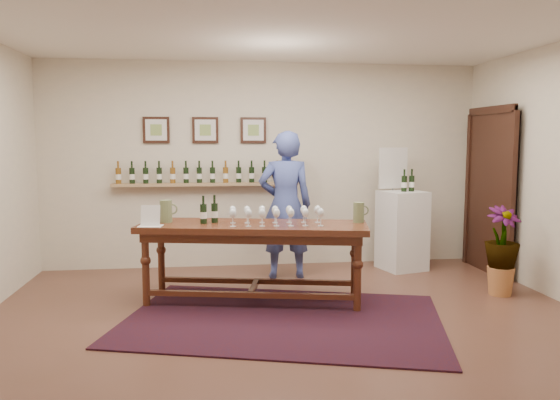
{
  "coord_description": "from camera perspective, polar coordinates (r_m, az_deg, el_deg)",
  "views": [
    {
      "loc": [
        -0.76,
        -5.01,
        1.74
      ],
      "look_at": [
        0.0,
        0.8,
        1.1
      ],
      "focal_mm": 35.0,
      "sensor_mm": 36.0,
      "label": 1
    }
  ],
  "objects": [
    {
      "name": "ground",
      "position": [
        5.36,
        1.13,
        -12.72
      ],
      "size": [
        6.0,
        6.0,
        0.0
      ],
      "primitive_type": "plane",
      "color": "brown",
      "rests_on": "ground"
    },
    {
      "name": "room_shell",
      "position": [
        7.47,
        15.19,
        1.26
      ],
      "size": [
        6.0,
        6.0,
        6.0
      ],
      "color": "beige",
      "rests_on": "ground"
    },
    {
      "name": "rug",
      "position": [
        5.44,
        0.29,
        -12.35
      ],
      "size": [
        3.47,
        2.78,
        0.02
      ],
      "primitive_type": "cube",
      "rotation": [
        0.0,
        0.0,
        -0.28
      ],
      "color": "#44100C",
      "rests_on": "ground"
    },
    {
      "name": "tasting_table",
      "position": [
        5.86,
        -2.81,
        -3.72
      ],
      "size": [
        2.52,
        1.25,
        0.86
      ],
      "rotation": [
        0.0,
        0.0,
        -0.21
      ],
      "color": "#3F220F",
      "rests_on": "ground"
    },
    {
      "name": "table_glasses",
      "position": [
        5.76,
        -0.42,
        -1.63
      ],
      "size": [
        1.41,
        0.42,
        0.19
      ],
      "primitive_type": null,
      "rotation": [
        0.0,
        0.0,
        -0.07
      ],
      "color": "silver",
      "rests_on": "tasting_table"
    },
    {
      "name": "table_bottles",
      "position": [
        5.9,
        -7.43,
        -1.11
      ],
      "size": [
        0.27,
        0.18,
        0.27
      ],
      "primitive_type": null,
      "rotation": [
        0.0,
        0.0,
        -0.17
      ],
      "color": "black",
      "rests_on": "tasting_table"
    },
    {
      "name": "pitcher_left",
      "position": [
        6.03,
        -11.82,
        -1.15
      ],
      "size": [
        0.16,
        0.16,
        0.24
      ],
      "primitive_type": null,
      "rotation": [
        0.0,
        0.0,
        -0.06
      ],
      "color": "#616D43",
      "rests_on": "tasting_table"
    },
    {
      "name": "pitcher_right",
      "position": [
        5.96,
        8.22,
        -1.29
      ],
      "size": [
        0.16,
        0.16,
        0.22
      ],
      "primitive_type": null,
      "rotation": [
        0.0,
        0.0,
        -0.19
      ],
      "color": "#616D43",
      "rests_on": "tasting_table"
    },
    {
      "name": "menu_card",
      "position": [
        5.81,
        -13.39,
        -1.6
      ],
      "size": [
        0.26,
        0.2,
        0.22
      ],
      "primitive_type": "cube",
      "rotation": [
        0.0,
        0.0,
        -0.13
      ],
      "color": "silver",
      "rests_on": "tasting_table"
    },
    {
      "name": "display_pedestal",
      "position": [
        7.56,
        12.63,
        -3.12
      ],
      "size": [
        0.65,
        0.65,
        1.06
      ],
      "primitive_type": "cube",
      "rotation": [
        0.0,
        0.0,
        0.26
      ],
      "color": "silver",
      "rests_on": "ground"
    },
    {
      "name": "pedestal_bottles",
      "position": [
        7.47,
        13.22,
        2.03
      ],
      "size": [
        0.31,
        0.16,
        0.3
      ],
      "primitive_type": null,
      "rotation": [
        0.0,
        0.0,
        0.26
      ],
      "color": "black",
      "rests_on": "display_pedestal"
    },
    {
      "name": "info_sign",
      "position": [
        7.59,
        11.74,
        3.29
      ],
      "size": [
        0.43,
        0.14,
        0.61
      ],
      "primitive_type": "cube",
      "rotation": [
        0.0,
        0.0,
        0.26
      ],
      "color": "silver",
      "rests_on": "display_pedestal"
    },
    {
      "name": "potted_plant",
      "position": [
        6.64,
        22.16,
        -4.92
      ],
      "size": [
        0.52,
        0.52,
        0.87
      ],
      "rotation": [
        0.0,
        0.0,
        0.13
      ],
      "color": "#B3703B",
      "rests_on": "ground"
    },
    {
      "name": "person",
      "position": [
        6.88,
        0.57,
        -0.52
      ],
      "size": [
        0.69,
        0.47,
        1.86
      ],
      "primitive_type": "imported",
      "rotation": [
        0.0,
        0.0,
        3.1
      ],
      "color": "#3E4C92",
      "rests_on": "ground"
    }
  ]
}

